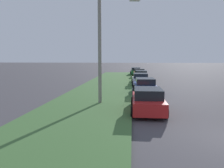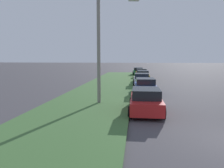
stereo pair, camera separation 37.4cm
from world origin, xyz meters
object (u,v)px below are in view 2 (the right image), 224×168
object	(u,v)px
parked_car_silver	(141,79)
parked_car_yellow	(143,76)
parked_car_blue	(145,86)
parked_car_red	(146,101)
streetlight	(104,42)
parked_car_green	(138,71)
parked_car_orange	(141,73)

from	to	relation	value
parked_car_silver	parked_car_yellow	distance (m)	5.60
parked_car_blue	parked_car_red	bearing A→B (deg)	176.63
streetlight	parked_car_red	bearing A→B (deg)	-125.64
parked_car_silver	parked_car_green	size ratio (longest dim) A/B	0.99
parked_car_silver	parked_car_orange	distance (m)	10.80
parked_car_green	streetlight	size ratio (longest dim) A/B	0.58
parked_car_blue	streetlight	world-z (taller)	streetlight
parked_car_orange	parked_car_blue	bearing A→B (deg)	179.00
parked_car_red	streetlight	world-z (taller)	streetlight
streetlight	parked_car_green	bearing A→B (deg)	-5.31
parked_car_green	parked_car_yellow	bearing A→B (deg)	-179.35
parked_car_silver	streetlight	xyz separation A→B (m)	(-11.04, 2.86, 3.67)
parked_car_silver	parked_car_yellow	xyz separation A→B (m)	(5.59, -0.34, 0.00)
parked_car_red	parked_car_orange	xyz separation A→B (m)	(23.89, -0.21, 0.00)
parked_car_silver	parked_car_red	bearing A→B (deg)	178.56
parked_car_red	parked_car_silver	world-z (taller)	same
parked_car_orange	parked_car_green	size ratio (longest dim) A/B	0.99
parked_car_blue	streetlight	bearing A→B (deg)	144.81
parked_car_silver	parked_car_blue	bearing A→B (deg)	-179.56
parked_car_orange	parked_car_yellow	bearing A→B (deg)	-179.57
parked_car_silver	streetlight	bearing A→B (deg)	164.05
parked_car_green	streetlight	distance (m)	27.59
parked_car_blue	parked_car_green	world-z (taller)	same
parked_car_orange	streetlight	distance (m)	22.36
parked_car_blue	parked_car_silver	bearing A→B (deg)	0.33
parked_car_red	parked_car_green	world-z (taller)	same
parked_car_silver	parked_car_orange	world-z (taller)	same
parked_car_yellow	parked_car_green	distance (m)	10.62
parked_car_yellow	parked_car_orange	xyz separation A→B (m)	(5.22, 0.13, 0.00)
parked_car_blue	parked_car_silver	distance (m)	6.43
parked_car_red	streetlight	bearing A→B (deg)	54.47
parked_car_silver	streetlight	distance (m)	11.98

